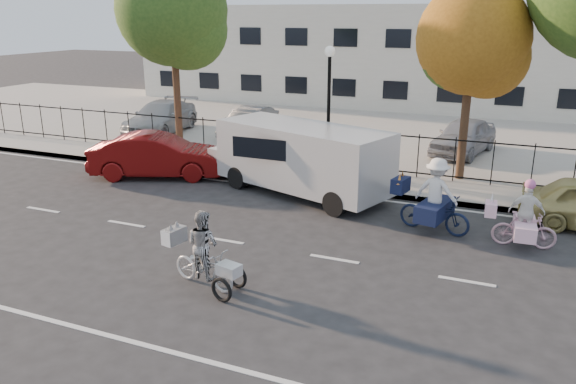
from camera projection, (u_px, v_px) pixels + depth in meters
The scene contains 20 objects.
ground at pixel (222, 240), 14.30m from camera, with size 120.00×120.00×0.00m, color #333334.
road_markings at pixel (222, 240), 14.30m from camera, with size 60.00×9.52×0.01m, color silver, non-canonical shape.
curb at pixel (296, 184), 18.71m from camera, with size 60.00×0.10×0.15m, color #A8A399.
sidewalk at pixel (307, 176), 19.64m from camera, with size 60.00×2.20×0.15m, color #A8A399.
parking_lot at pixel (372, 130), 27.46m from camera, with size 60.00×15.60×0.15m, color #A8A399.
iron_fence at pixel (318, 147), 20.35m from camera, with size 58.00×0.06×1.50m, color black, non-canonical shape.
building at pixel (414, 55), 35.36m from camera, with size 34.00×10.00×6.00m, color silver.
lamppost at pixel (329, 87), 19.14m from camera, with size 0.36×0.36×4.33m.
street_sign at pixel (267, 131), 20.52m from camera, with size 0.85×0.06×1.80m.
zebra_trike at pixel (204, 257), 11.73m from camera, with size 1.97×1.06×1.69m.
unicorn_bike at pixel (524, 222), 13.70m from camera, with size 1.74×1.21×1.75m.
bull_bike at pixel (434, 203), 14.67m from camera, with size 2.20×1.54×1.99m.
white_van at pixel (299, 157), 17.63m from camera, with size 6.71×3.83×2.21m.
red_sedan at pixel (158, 156), 19.63m from camera, with size 1.62×4.63×1.53m, color #620B0B.
pedestrian at pixel (227, 142), 20.47m from camera, with size 0.66×0.43×1.80m, color black.
lot_car_a at pixel (161, 117), 26.20m from camera, with size 2.02×4.98×1.45m, color #9B9FA3.
lot_car_c at pixel (249, 122), 25.70m from camera, with size 1.34×3.84×1.26m, color #53585B.
lot_car_d at pixel (464, 136), 22.30m from camera, with size 1.66×4.12×1.40m, color #97989E.
tree_west at pixel (176, 15), 21.25m from camera, with size 4.24×4.24×7.77m.
tree_mid at pixel (477, 44), 17.81m from camera, with size 3.59×3.57×6.54m.
Camera 1 is at (6.65, -11.58, 5.52)m, focal length 35.00 mm.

